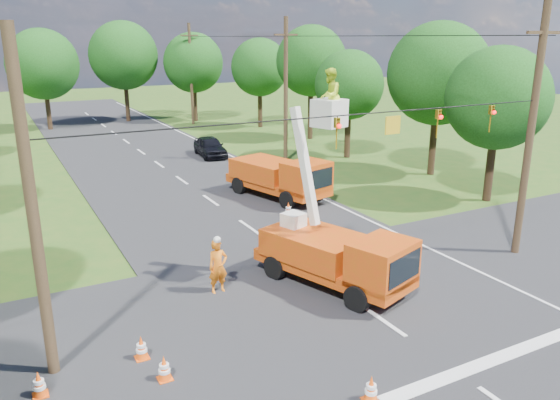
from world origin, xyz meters
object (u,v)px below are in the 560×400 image
bucket_truck (336,243)px  ground_worker (218,267)px  tree_right_b (439,74)px  tree_far_b (123,56)px  pole_right_near (531,131)px  traffic_cone_3 (164,368)px  tree_right_a (498,98)px  tree_right_c (349,85)px  tree_right_e (260,67)px  traffic_cone_5 (39,384)px  pole_right_far (191,74)px  second_truck (280,177)px  pole_left (33,213)px  traffic_cone_6 (248,181)px  tree_far_c (193,63)px  traffic_cone_1 (310,221)px  tree_right_d (311,61)px  tree_far_a (43,64)px  traffic_cone_0 (371,389)px  distant_car (210,147)px  traffic_cone_2 (288,209)px  traffic_cone_4 (141,348)px  pole_right_mid (286,90)px

bucket_truck → ground_worker: size_ratio=3.93×
tree_right_b → tree_far_b: size_ratio=0.93×
pole_right_near → tree_far_b: (-5.50, 45.00, 1.70)m
traffic_cone_3 → tree_right_a: tree_right_a is taller
tree_right_c → pole_right_near: bearing=-103.9°
traffic_cone_3 → tree_right_e: (20.78, 36.76, 5.45)m
traffic_cone_5 → pole_right_far: bearing=65.8°
pole_right_near → second_truck: bearing=112.4°
second_truck → pole_left: bearing=-153.3°
traffic_cone_6 → pole_right_far: pole_right_far is taller
second_truck → tree_far_c: 31.19m
tree_right_c → traffic_cone_1: bearing=-130.8°
tree_right_d → tree_far_b: bearing=123.2°
tree_right_d → tree_right_e: (-1.00, 8.00, -0.87)m
pole_left → second_truck: bearing=41.7°
traffic_cone_1 → pole_right_far: size_ratio=0.07×
pole_right_near → tree_right_e: size_ratio=1.16×
traffic_cone_6 → tree_right_e: bearing=62.1°
tree_far_a → traffic_cone_6: bearing=-74.1°
tree_right_a → traffic_cone_0: bearing=-145.9°
distant_car → tree_right_a: tree_right_a is taller
second_truck → traffic_cone_6: (-0.61, 2.92, -0.88)m
bucket_truck → traffic_cone_2: size_ratio=10.80×
traffic_cone_5 → tree_far_a: size_ratio=0.07×
tree_right_e → traffic_cone_5: bearing=-123.4°
traffic_cone_4 → pole_right_far: size_ratio=0.07×
ground_worker → tree_right_c: tree_right_c is taller
traffic_cone_3 → tree_far_c: bearing=69.4°
second_truck → tree_right_d: tree_right_d is taller
pole_right_near → tree_right_a: (5.00, 6.00, 0.46)m
traffic_cone_3 → bucket_truck: bearing=20.6°
second_truck → bucket_truck: bearing=-123.3°
second_truck → tree_right_a: (9.83, -5.75, 4.33)m
traffic_cone_1 → tree_right_c: tree_right_c is taller
traffic_cone_5 → tree_right_b: 28.75m
second_truck → traffic_cone_2: second_truck is taller
traffic_cone_1 → tree_right_c: size_ratio=0.09×
traffic_cone_1 → pole_right_mid: size_ratio=0.07×
distant_car → tree_right_e: 15.40m
second_truck → tree_far_a: bearing=90.4°
second_truck → tree_right_d: bearing=38.8°
ground_worker → bucket_truck: bearing=-24.6°
traffic_cone_2 → tree_right_b: 14.29m
traffic_cone_5 → traffic_cone_6: size_ratio=1.00×
traffic_cone_3 → tree_right_c: bearing=45.8°
distant_car → tree_right_e: (9.56, 10.96, 5.06)m
pole_right_near → traffic_cone_4: bearing=-178.2°
second_truck → traffic_cone_3: bearing=-143.3°
ground_worker → tree_right_c: (17.00, 16.62, 4.34)m
traffic_cone_0 → traffic_cone_4: bearing=135.1°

